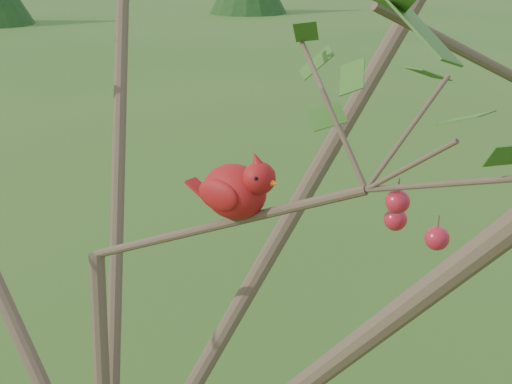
# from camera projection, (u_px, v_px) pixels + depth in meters

# --- Properties ---
(crabapple_tree) EXTENTS (2.35, 2.05, 2.95)m
(crabapple_tree) POSITION_uv_depth(u_px,v_px,m) (82.00, 203.00, 1.34)
(crabapple_tree) COLOR #443225
(crabapple_tree) RESTS_ON ground
(cardinal) EXTENTS (0.21, 0.13, 0.15)m
(cardinal) POSITION_uv_depth(u_px,v_px,m) (237.00, 190.00, 1.30)
(cardinal) COLOR #9F0D18
(cardinal) RESTS_ON ground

